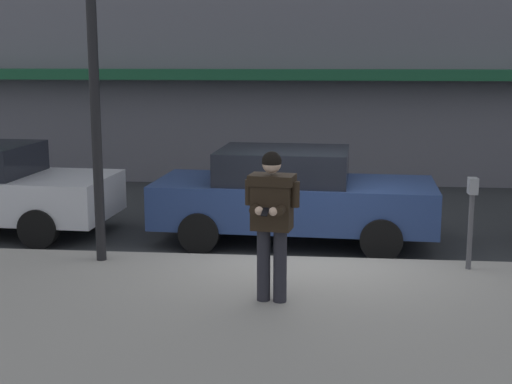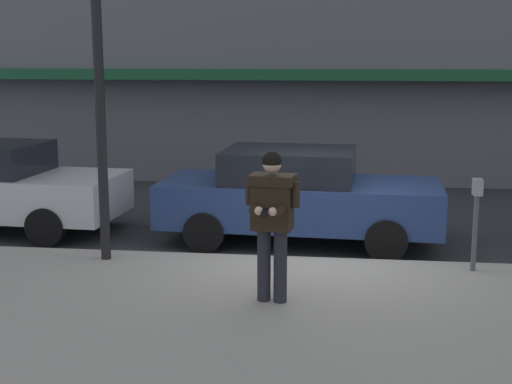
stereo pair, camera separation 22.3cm
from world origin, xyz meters
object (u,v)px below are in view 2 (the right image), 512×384
parked_sedan_mid (298,195)px  man_texting_on_phone (272,210)px  street_lamp_post (98,47)px  parking_meter (476,211)px

parked_sedan_mid → man_texting_on_phone: size_ratio=2.54×
man_texting_on_phone → parked_sedan_mid: bearing=88.6°
street_lamp_post → parked_sedan_mid: bearing=34.1°
man_texting_on_phone → parking_meter: 3.04m
parked_sedan_mid → street_lamp_post: (-2.64, -1.79, 2.35)m
street_lamp_post → parking_meter: (5.16, 0.05, -2.17)m
man_texting_on_phone → parking_meter: bearing=31.1°
parked_sedan_mid → street_lamp_post: bearing=-145.9°
man_texting_on_phone → parking_meter: (2.60, 1.56, -0.28)m
man_texting_on_phone → street_lamp_post: 3.52m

